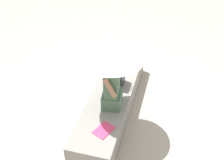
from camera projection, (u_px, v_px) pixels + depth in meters
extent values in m
plane|color=#9E9384|center=(112.00, 110.00, 4.81)|extent=(14.00, 14.00, 0.00)
cube|color=gray|center=(112.00, 101.00, 4.69)|extent=(2.55, 0.62, 0.41)
cube|color=#47664C|center=(112.00, 99.00, 4.26)|extent=(0.37, 0.31, 0.22)
cube|color=#47664C|center=(112.00, 80.00, 4.05)|extent=(0.34, 0.23, 0.48)
sphere|color=#9E7051|center=(112.00, 60.00, 3.84)|extent=(0.20, 0.20, 0.20)
cylinder|color=#9E7051|center=(114.00, 71.00, 4.19)|extent=(0.09, 0.20, 0.32)
cylinder|color=#9E7051|center=(110.00, 88.00, 3.87)|extent=(0.09, 0.20, 0.32)
cylinder|color=#B7B7BC|center=(111.00, 78.00, 3.94)|extent=(0.02, 0.02, 1.11)
cone|color=silver|center=(111.00, 50.00, 3.66)|extent=(0.92, 0.92, 0.21)
sphere|color=#B7B7BC|center=(111.00, 42.00, 3.59)|extent=(0.03, 0.03, 0.03)
cube|color=black|center=(119.00, 76.00, 4.60)|extent=(0.28, 0.15, 0.35)
torus|color=black|center=(119.00, 67.00, 4.48)|extent=(0.21, 0.21, 0.01)
cube|color=brown|center=(129.00, 52.00, 5.24)|extent=(0.21, 0.11, 0.28)
torus|color=brown|center=(129.00, 45.00, 5.15)|extent=(0.16, 0.16, 0.01)
cube|color=#D83866|center=(104.00, 130.00, 3.90)|extent=(0.34, 0.30, 0.01)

